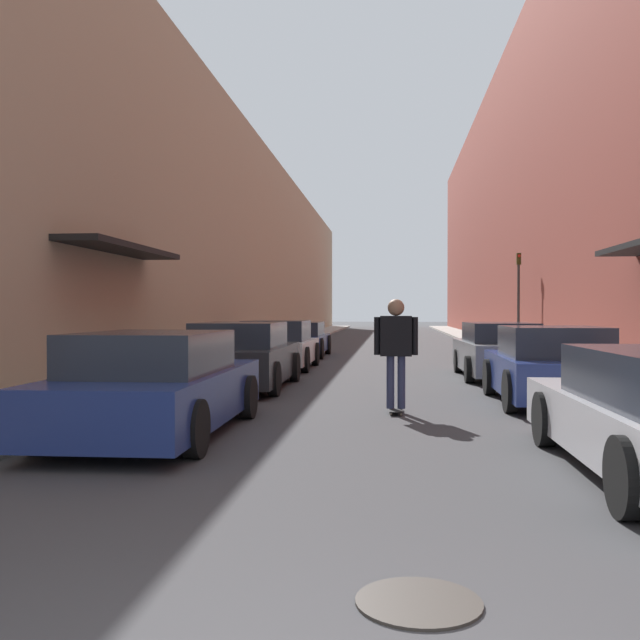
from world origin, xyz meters
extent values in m
plane|color=#38383A|center=(0.00, 27.70, 0.00)|extent=(152.33, 152.33, 0.00)
cube|color=#A3A099|center=(-4.83, 34.62, 0.06)|extent=(1.80, 69.24, 0.12)
cube|color=#A3A099|center=(4.83, 34.62, 0.06)|extent=(1.80, 69.24, 0.12)
cube|color=tan|center=(-7.73, 34.62, 4.77)|extent=(4.00, 69.24, 9.54)
cube|color=black|center=(-5.33, 12.12, 2.90)|extent=(1.00, 4.80, 0.12)
cube|color=brown|center=(7.73, 34.62, 7.22)|extent=(4.00, 69.24, 14.45)
cube|color=navy|center=(-2.78, 6.78, 0.50)|extent=(1.88, 4.64, 0.65)
cube|color=#232833|center=(-2.78, 6.55, 1.08)|extent=(1.63, 2.42, 0.51)
cylinder|color=black|center=(-3.67, 8.22, 0.32)|extent=(0.18, 0.65, 0.65)
cylinder|color=black|center=(-1.89, 8.22, 0.32)|extent=(0.18, 0.65, 0.65)
cylinder|color=black|center=(-3.67, 5.35, 0.32)|extent=(0.18, 0.65, 0.65)
cylinder|color=black|center=(-1.89, 5.35, 0.32)|extent=(0.18, 0.65, 0.65)
cube|color=#232326|center=(-2.85, 12.39, 0.53)|extent=(1.91, 4.63, 0.69)
cube|color=#232833|center=(-2.85, 12.16, 1.12)|extent=(1.65, 2.42, 0.50)
cylinder|color=black|center=(-3.75, 13.82, 0.33)|extent=(0.18, 0.66, 0.66)
cylinder|color=black|center=(-1.95, 13.82, 0.33)|extent=(0.18, 0.66, 0.66)
cylinder|color=black|center=(-3.75, 10.97, 0.33)|extent=(0.18, 0.66, 0.66)
cylinder|color=black|center=(-1.95, 10.97, 0.33)|extent=(0.18, 0.66, 0.66)
cube|color=silver|center=(-2.91, 17.35, 0.49)|extent=(1.89, 4.03, 0.60)
cube|color=#232833|center=(-2.91, 17.15, 1.07)|extent=(1.66, 2.10, 0.55)
cylinder|color=black|center=(-3.82, 18.59, 0.34)|extent=(0.18, 0.68, 0.68)
cylinder|color=black|center=(-1.99, 18.59, 0.34)|extent=(0.18, 0.68, 0.68)
cylinder|color=black|center=(-3.82, 16.10, 0.34)|extent=(0.18, 0.68, 0.68)
cylinder|color=black|center=(-1.99, 16.10, 0.34)|extent=(0.18, 0.68, 0.68)
cube|color=navy|center=(-2.96, 22.68, 0.47)|extent=(1.76, 4.51, 0.55)
cube|color=#232833|center=(-2.96, 22.45, 0.98)|extent=(1.54, 2.35, 0.47)
cylinder|color=black|center=(-3.82, 24.07, 0.35)|extent=(0.18, 0.71, 0.71)
cylinder|color=black|center=(-2.11, 24.07, 0.35)|extent=(0.18, 0.71, 0.71)
cylinder|color=black|center=(-3.82, 21.28, 0.35)|extent=(0.18, 0.71, 0.71)
cylinder|color=black|center=(-2.11, 21.28, 0.35)|extent=(0.18, 0.71, 0.71)
cylinder|color=black|center=(2.05, 6.43, 0.32)|extent=(0.18, 0.65, 0.65)
cylinder|color=black|center=(2.05, 3.46, 0.32)|extent=(0.18, 0.65, 0.65)
cube|color=navy|center=(2.97, 10.41, 0.51)|extent=(1.81, 3.94, 0.64)
cube|color=#232833|center=(2.97, 10.22, 1.08)|extent=(1.58, 2.05, 0.51)
cylinder|color=black|center=(2.10, 11.63, 0.34)|extent=(0.18, 0.69, 0.69)
cylinder|color=black|center=(3.84, 11.63, 0.34)|extent=(0.18, 0.69, 0.69)
cylinder|color=black|center=(2.10, 9.20, 0.34)|extent=(0.18, 0.69, 0.69)
cylinder|color=black|center=(3.84, 9.20, 0.34)|extent=(0.18, 0.69, 0.69)
cube|color=gray|center=(2.80, 15.24, 0.52)|extent=(1.81, 4.41, 0.70)
cube|color=#232833|center=(2.80, 15.02, 1.10)|extent=(1.56, 2.31, 0.46)
cylinder|color=black|center=(1.97, 16.59, 0.31)|extent=(0.18, 0.61, 0.61)
cylinder|color=black|center=(3.63, 16.59, 0.31)|extent=(0.18, 0.61, 0.61)
cylinder|color=black|center=(1.97, 13.88, 0.31)|extent=(0.18, 0.61, 0.61)
cylinder|color=black|center=(3.63, 13.88, 0.31)|extent=(0.18, 0.61, 0.61)
cube|color=black|center=(0.31, 9.02, 0.07)|extent=(0.20, 0.78, 0.02)
cylinder|color=beige|center=(0.23, 9.27, 0.03)|extent=(0.03, 0.06, 0.06)
cylinder|color=beige|center=(0.39, 9.27, 0.03)|extent=(0.03, 0.06, 0.06)
cylinder|color=beige|center=(0.23, 8.77, 0.03)|extent=(0.03, 0.06, 0.06)
cylinder|color=beige|center=(0.39, 8.77, 0.03)|extent=(0.03, 0.06, 0.06)
cylinder|color=#2D3351|center=(0.22, 9.02, 0.49)|extent=(0.12, 0.12, 0.82)
cylinder|color=#2D3351|center=(0.40, 9.02, 0.49)|extent=(0.12, 0.12, 0.82)
cube|color=black|center=(0.31, 9.02, 1.21)|extent=(0.49, 0.22, 0.63)
sphere|color=#8C664C|center=(0.31, 9.02, 1.66)|extent=(0.26, 0.26, 0.26)
cylinder|color=black|center=(0.02, 9.02, 1.21)|extent=(0.10, 0.10, 0.60)
cylinder|color=black|center=(0.61, 9.02, 1.21)|extent=(0.10, 0.10, 0.60)
cylinder|color=#332D28|center=(0.39, 1.71, 0.01)|extent=(0.70, 0.70, 0.02)
cylinder|color=#2D2D2D|center=(5.15, 26.08, 1.99)|extent=(0.10, 0.10, 3.74)
cube|color=#332D0F|center=(5.15, 26.08, 3.63)|extent=(0.16, 0.16, 0.45)
sphere|color=red|center=(5.15, 25.99, 3.74)|extent=(0.11, 0.11, 0.11)
camera|label=1|loc=(0.24, -2.21, 1.61)|focal=40.00mm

